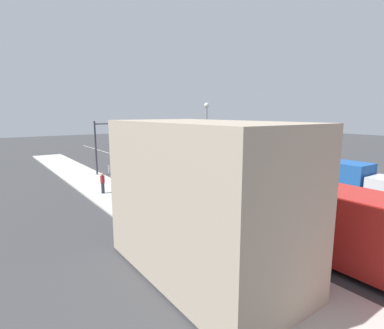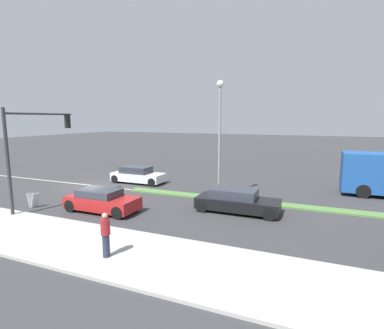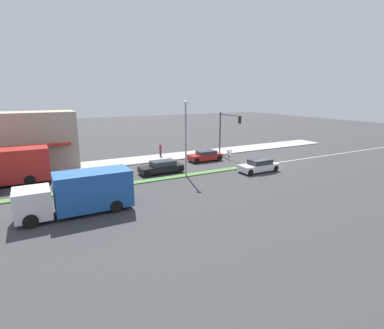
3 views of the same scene
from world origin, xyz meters
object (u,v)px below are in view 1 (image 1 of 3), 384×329
Objects in this scene: traffic_signal_main at (109,138)px; delivery_truck at (345,180)px; suv_black at (199,182)px; pedestrian at (103,183)px; hatchback_red at (135,173)px; van_white at (181,163)px; street_lamp at (206,132)px; warning_aframe_sign at (111,169)px.

traffic_signal_main reaches higher than delivery_truck.
traffic_signal_main reaches higher than suv_black.
suv_black is at bearing 158.20° from pedestrian.
hatchback_red is at bearing -68.12° from suv_black.
delivery_truck is 1.75× the size of van_white.
hatchback_red is (10.00, -16.03, -0.85)m from delivery_truck.
delivery_truck is 11.60m from suv_black.
traffic_signal_main is 1.31× the size of van_white.
street_lamp is 5.00m from suv_black.
van_white reaches higher than suv_black.
warning_aframe_sign is 11.83m from suv_black.
delivery_truck is at bearing 119.26° from traffic_signal_main.
street_lamp reaches higher than hatchback_red.
hatchback_red is at bearing -58.04° from delivery_truck.
delivery_truck is at bearing 128.49° from suv_black.
street_lamp reaches higher than suv_black.
pedestrian is 0.41× the size of hatchback_red.
street_lamp is 4.41× the size of pedestrian.
pedestrian is (9.64, -1.24, -3.78)m from street_lamp.
warning_aframe_sign is 0.20× the size of hatchback_red.
traffic_signal_main reaches higher than hatchback_red.
traffic_signal_main is 0.75× the size of delivery_truck.
delivery_truck reaches higher than pedestrian.
traffic_signal_main is at bearing -114.20° from pedestrian.
traffic_signal_main is 11.95m from suv_black.
hatchback_red is at bearing 106.37° from traffic_signal_main.
pedestrian is 0.39× the size of van_white.
traffic_signal_main is 1.23× the size of suv_black.
suv_black is (2.20, 1.73, -4.15)m from street_lamp.
warning_aframe_sign is at bearing -58.18° from street_lamp.
hatchback_red is at bearing 101.85° from warning_aframe_sign.
street_lamp is (-6.12, 9.07, 0.88)m from traffic_signal_main.
pedestrian is at bearing 40.72° from hatchback_red.
pedestrian is at bearing 65.59° from warning_aframe_sign.
suv_black reaches higher than warning_aframe_sign.
hatchback_red is (2.80, -6.97, -0.01)m from suv_black.
van_white is at bearing -81.32° from delivery_truck.
traffic_signal_main is 22.89m from delivery_truck.
pedestrian is at bearing 65.80° from traffic_signal_main.
warning_aframe_sign is at bearing -71.80° from suv_black.
delivery_truck reaches higher than hatchback_red.
warning_aframe_sign is 0.18× the size of suv_black.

